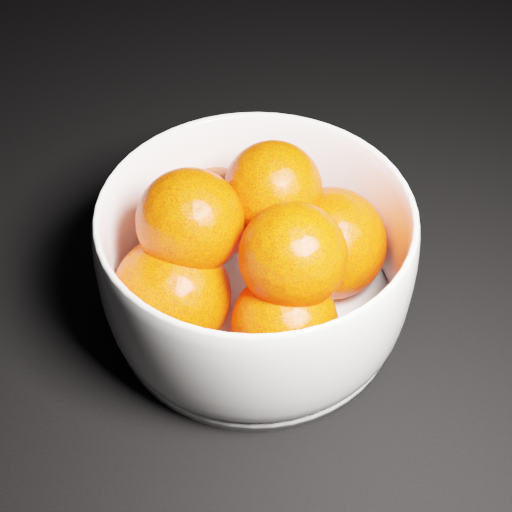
# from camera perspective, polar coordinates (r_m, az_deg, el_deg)

# --- Properties ---
(bowl) EXTENTS (0.23, 0.23, 0.11)m
(bowl) POSITION_cam_1_polar(r_m,az_deg,el_deg) (0.53, -0.00, -0.42)
(bowl) COLOR white
(bowl) RESTS_ON ground
(orange_pile) EXTENTS (0.20, 0.18, 0.13)m
(orange_pile) POSITION_cam_1_polar(r_m,az_deg,el_deg) (0.52, -0.34, 0.41)
(orange_pile) COLOR #FF3301
(orange_pile) RESTS_ON bowl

